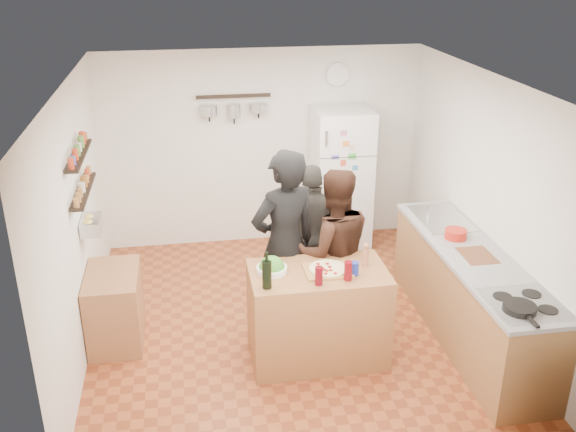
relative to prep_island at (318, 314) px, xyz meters
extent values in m
plane|color=brown|center=(-0.16, 0.65, -0.46)|extent=(4.20, 4.20, 0.00)
plane|color=white|center=(-0.16, 0.65, 2.04)|extent=(4.20, 4.20, 0.00)
plane|color=silver|center=(-0.16, 2.75, 0.79)|extent=(4.00, 0.00, 4.00)
plane|color=silver|center=(-2.16, 0.65, 0.79)|extent=(0.00, 4.20, 4.20)
plane|color=silver|center=(1.84, 0.65, 0.79)|extent=(0.00, 4.20, 4.20)
cube|color=#955E36|center=(0.00, 0.00, 0.00)|extent=(1.25, 0.72, 0.91)
cube|color=olive|center=(0.08, -0.02, 0.47)|extent=(0.42, 0.34, 0.02)
cylinder|color=beige|center=(0.08, -0.02, 0.48)|extent=(0.34, 0.34, 0.02)
cylinder|color=white|center=(-0.42, 0.05, 0.48)|extent=(0.28, 0.28, 0.06)
cylinder|color=black|center=(-0.50, -0.22, 0.58)|extent=(0.08, 0.08, 0.25)
cylinder|color=#52070F|center=(-0.05, -0.24, 0.54)|extent=(0.07, 0.07, 0.17)
cylinder|color=#5F080E|center=(0.22, -0.20, 0.54)|extent=(0.07, 0.07, 0.18)
cylinder|color=#A06343|center=(0.45, 0.05, 0.54)|extent=(0.05, 0.05, 0.17)
cylinder|color=navy|center=(0.30, -0.12, 0.52)|extent=(0.08, 0.08, 0.12)
imported|color=black|center=(-0.23, 0.48, 0.51)|extent=(0.82, 0.68, 1.92)
imported|color=black|center=(0.24, 0.48, 0.40)|extent=(0.84, 0.66, 1.71)
imported|color=#2E2B28|center=(0.17, 1.08, 0.32)|extent=(0.92, 0.40, 1.55)
cube|color=#9E7042|center=(1.54, 0.10, -0.01)|extent=(0.63, 2.63, 0.90)
cube|color=white|center=(1.54, -0.85, 0.46)|extent=(0.60, 0.62, 0.02)
cylinder|color=black|center=(1.44, -0.95, 0.49)|extent=(0.27, 0.27, 0.05)
cube|color=silver|center=(1.54, 0.95, 0.46)|extent=(0.50, 0.80, 0.03)
cube|color=brown|center=(1.54, 0.05, 0.46)|extent=(0.30, 0.40, 0.02)
cylinder|color=red|center=(1.49, 0.45, 0.51)|extent=(0.22, 0.22, 0.09)
cube|color=white|center=(0.79, 2.40, 0.45)|extent=(0.70, 0.68, 1.80)
cylinder|color=silver|center=(0.79, 2.73, 1.69)|extent=(0.30, 0.03, 0.30)
cube|color=black|center=(-2.09, 0.85, 1.04)|extent=(0.12, 1.00, 0.02)
cube|color=black|center=(-2.09, 0.85, 1.40)|extent=(0.12, 1.00, 0.02)
cube|color=silver|center=(-2.06, 0.85, 0.69)|extent=(0.18, 0.35, 0.14)
cube|color=#93613E|center=(-1.90, 0.60, -0.09)|extent=(0.50, 0.80, 0.73)
cube|color=black|center=(-0.51, 2.65, 1.49)|extent=(0.90, 0.04, 0.04)
camera|label=1|loc=(-1.12, -5.02, 3.17)|focal=40.00mm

